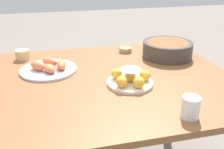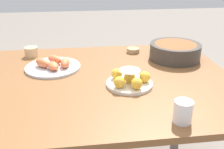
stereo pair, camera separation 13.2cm
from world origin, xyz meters
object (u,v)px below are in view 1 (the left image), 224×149
sauce_bowl (125,50)px  cup_far (22,55)px  cup_near (191,107)px  serving_bowl (167,49)px  cake_plate (130,79)px  dining_table (95,92)px  seafood_platter (49,68)px

sauce_bowl → cup_far: 0.67m
sauce_bowl → cup_near: cup_near is taller
cup_near → cup_far: bearing=129.0°
serving_bowl → cake_plate: bearing=-136.4°
sauce_bowl → cup_far: bearing=179.2°
sauce_bowl → cake_plate: bearing=-103.8°
dining_table → seafood_platter: (-0.23, 0.17, 0.09)m
cake_plate → serving_bowl: 0.49m
seafood_platter → cake_plate: bearing=-35.1°
cup_far → seafood_platter: bearing=-56.1°
cake_plate → serving_bowl: bearing=43.6°
seafood_platter → cup_near: (0.53, -0.61, 0.02)m
dining_table → serving_bowl: size_ratio=4.71×
serving_bowl → seafood_platter: size_ratio=0.99×
dining_table → serving_bowl: serving_bowl is taller
cake_plate → seafood_platter: bearing=144.9°
dining_table → sauce_bowl: sauce_bowl is taller
cup_near → cup_far: 1.08m
dining_table → cake_plate: cake_plate is taller
seafood_platter → cup_far: (-0.16, 0.23, 0.01)m
dining_table → cup_near: bearing=-56.2°
cake_plate → cup_near: 0.37m
sauce_bowl → dining_table: bearing=-126.0°
dining_table → seafood_platter: bearing=144.1°
serving_bowl → dining_table: bearing=-156.0°
serving_bowl → cup_near: serving_bowl is taller
cake_plate → cup_near: size_ratio=2.59×
sauce_bowl → cup_near: size_ratio=0.95×
seafood_platter → dining_table: bearing=-35.9°
seafood_platter → cup_near: 0.81m
cup_near → cup_far: (-0.68, 0.84, -0.01)m
serving_bowl → cup_far: (-0.90, 0.17, -0.02)m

